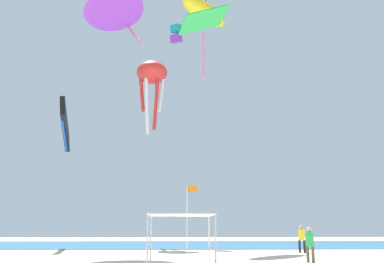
{
  "coord_description": "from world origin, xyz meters",
  "views": [
    {
      "loc": [
        -3.48,
        -18.69,
        1.77
      ],
      "look_at": [
        -2.11,
        10.07,
        8.04
      ],
      "focal_mm": 40.82,
      "sensor_mm": 36.0,
      "label": 1
    }
  ],
  "objects_px": {
    "kite_delta_purple": "(113,7)",
    "kite_box_teal": "(176,34)",
    "canopy_tent": "(181,217)",
    "banner_flag": "(188,215)",
    "kite_octopus_red": "(152,76)",
    "kite_diamond_green": "(203,23)",
    "person_near_tent": "(302,237)",
    "kite_inflatable_yellow": "(205,12)",
    "kite_parafoil_black": "(65,126)",
    "person_leftmost": "(310,242)"
  },
  "relations": [
    {
      "from": "kite_delta_purple",
      "to": "kite_box_teal",
      "type": "distance_m",
      "value": 14.85
    },
    {
      "from": "canopy_tent",
      "to": "kite_delta_purple",
      "type": "xyz_separation_m",
      "value": [
        -5.13,
        12.96,
        16.51
      ]
    },
    {
      "from": "banner_flag",
      "to": "kite_delta_purple",
      "type": "relative_size",
      "value": 0.6
    },
    {
      "from": "kite_delta_purple",
      "to": "kite_octopus_red",
      "type": "distance_m",
      "value": 9.15
    },
    {
      "from": "kite_box_teal",
      "to": "kite_diamond_green",
      "type": "relative_size",
      "value": 0.5
    },
    {
      "from": "person_near_tent",
      "to": "kite_delta_purple",
      "type": "xyz_separation_m",
      "value": [
        -13.72,
        1.26,
        17.57
      ]
    },
    {
      "from": "kite_delta_purple",
      "to": "kite_inflatable_yellow",
      "type": "distance_m",
      "value": 10.31
    },
    {
      "from": "canopy_tent",
      "to": "kite_parafoil_black",
      "type": "distance_m",
      "value": 23.43
    },
    {
      "from": "kite_delta_purple",
      "to": "kite_parafoil_black",
      "type": "relative_size",
      "value": 1.03
    },
    {
      "from": "canopy_tent",
      "to": "person_near_tent",
      "type": "height_order",
      "value": "canopy_tent"
    },
    {
      "from": "kite_delta_purple",
      "to": "kite_box_teal",
      "type": "height_order",
      "value": "kite_box_teal"
    },
    {
      "from": "kite_parafoil_black",
      "to": "kite_diamond_green",
      "type": "bearing_deg",
      "value": -144.33
    },
    {
      "from": "person_near_tent",
      "to": "kite_diamond_green",
      "type": "height_order",
      "value": "kite_diamond_green"
    },
    {
      "from": "person_near_tent",
      "to": "kite_inflatable_yellow",
      "type": "bearing_deg",
      "value": 155.28
    },
    {
      "from": "person_leftmost",
      "to": "kite_box_teal",
      "type": "bearing_deg",
      "value": 158.54
    },
    {
      "from": "kite_inflatable_yellow",
      "to": "kite_diamond_green",
      "type": "height_order",
      "value": "kite_inflatable_yellow"
    },
    {
      "from": "person_near_tent",
      "to": "banner_flag",
      "type": "relative_size",
      "value": 0.46
    },
    {
      "from": "banner_flag",
      "to": "kite_octopus_red",
      "type": "xyz_separation_m",
      "value": [
        -2.92,
        15.66,
        13.54
      ]
    },
    {
      "from": "canopy_tent",
      "to": "kite_octopus_red",
      "type": "distance_m",
      "value": 25.45
    },
    {
      "from": "person_leftmost",
      "to": "kite_octopus_red",
      "type": "relative_size",
      "value": 0.25
    },
    {
      "from": "person_near_tent",
      "to": "kite_inflatable_yellow",
      "type": "height_order",
      "value": "kite_inflatable_yellow"
    },
    {
      "from": "kite_delta_purple",
      "to": "kite_parafoil_black",
      "type": "height_order",
      "value": "kite_delta_purple"
    },
    {
      "from": "banner_flag",
      "to": "kite_parafoil_black",
      "type": "xyz_separation_m",
      "value": [
        -10.45,
        13.92,
        8.12
      ]
    },
    {
      "from": "kite_delta_purple",
      "to": "kite_octopus_red",
      "type": "xyz_separation_m",
      "value": [
        2.73,
        8.3,
        -2.72
      ]
    },
    {
      "from": "canopy_tent",
      "to": "kite_box_teal",
      "type": "distance_m",
      "value": 33.4
    },
    {
      "from": "canopy_tent",
      "to": "banner_flag",
      "type": "xyz_separation_m",
      "value": [
        0.52,
        5.6,
        0.24
      ]
    },
    {
      "from": "kite_inflatable_yellow",
      "to": "kite_box_teal",
      "type": "height_order",
      "value": "kite_box_teal"
    },
    {
      "from": "kite_inflatable_yellow",
      "to": "kite_box_teal",
      "type": "xyz_separation_m",
      "value": [
        -2.62,
        7.19,
        1.07
      ]
    },
    {
      "from": "kite_delta_purple",
      "to": "kite_box_teal",
      "type": "xyz_separation_m",
      "value": [
        5.09,
        13.35,
        4.07
      ]
    },
    {
      "from": "kite_inflatable_yellow",
      "to": "kite_parafoil_black",
      "type": "bearing_deg",
      "value": 129.16
    },
    {
      "from": "canopy_tent",
      "to": "banner_flag",
      "type": "distance_m",
      "value": 5.62
    },
    {
      "from": "person_near_tent",
      "to": "kite_delta_purple",
      "type": "relative_size",
      "value": 0.28
    },
    {
      "from": "person_near_tent",
      "to": "person_leftmost",
      "type": "bearing_deg",
      "value": -77.59
    },
    {
      "from": "banner_flag",
      "to": "kite_inflatable_yellow",
      "type": "height_order",
      "value": "kite_inflatable_yellow"
    },
    {
      "from": "kite_parafoil_black",
      "to": "kite_box_teal",
      "type": "distance_m",
      "value": 17.13
    },
    {
      "from": "kite_delta_purple",
      "to": "kite_box_teal",
      "type": "relative_size",
      "value": 2.93
    },
    {
      "from": "person_near_tent",
      "to": "kite_parafoil_black",
      "type": "bearing_deg",
      "value": -176.6
    },
    {
      "from": "person_leftmost",
      "to": "kite_diamond_green",
      "type": "bearing_deg",
      "value": -165.52
    },
    {
      "from": "kite_diamond_green",
      "to": "kite_octopus_red",
      "type": "bearing_deg",
      "value": -171.53
    },
    {
      "from": "kite_delta_purple",
      "to": "kite_octopus_red",
      "type": "relative_size",
      "value": 0.96
    },
    {
      "from": "kite_diamond_green",
      "to": "kite_inflatable_yellow",
      "type": "bearing_deg",
      "value": 167.57
    },
    {
      "from": "kite_inflatable_yellow",
      "to": "person_leftmost",
      "type": "bearing_deg",
      "value": -124.74
    },
    {
      "from": "kite_box_teal",
      "to": "kite_inflatable_yellow",
      "type": "bearing_deg",
      "value": -34.17
    },
    {
      "from": "canopy_tent",
      "to": "person_near_tent",
      "type": "distance_m",
      "value": 14.56
    },
    {
      "from": "canopy_tent",
      "to": "kite_octopus_red",
      "type": "relative_size",
      "value": 0.44
    },
    {
      "from": "kite_parafoil_black",
      "to": "kite_inflatable_yellow",
      "type": "bearing_deg",
      "value": -99.61
    },
    {
      "from": "person_leftmost",
      "to": "banner_flag",
      "type": "height_order",
      "value": "banner_flag"
    },
    {
      "from": "canopy_tent",
      "to": "kite_box_teal",
      "type": "relative_size",
      "value": 1.34
    },
    {
      "from": "canopy_tent",
      "to": "kite_inflatable_yellow",
      "type": "height_order",
      "value": "kite_inflatable_yellow"
    },
    {
      "from": "banner_flag",
      "to": "kite_inflatable_yellow",
      "type": "distance_m",
      "value": 23.63
    }
  ]
}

